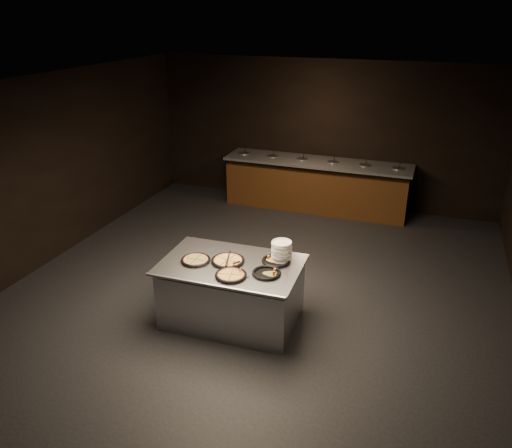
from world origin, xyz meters
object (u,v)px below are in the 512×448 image
object	(u,v)px
plate_stack	(282,251)
pan_veggie_whole	(196,260)
pan_cheese_whole	(228,260)
serving_counter	(232,293)

from	to	relation	value
plate_stack	pan_veggie_whole	size ratio (longest dim) A/B	0.68
pan_cheese_whole	plate_stack	bearing A→B (deg)	24.14
pan_veggie_whole	pan_cheese_whole	bearing A→B (deg)	17.73
plate_stack	pan_cheese_whole	world-z (taller)	plate_stack
serving_counter	plate_stack	size ratio (longest dim) A/B	6.95
plate_stack	serving_counter	bearing A→B (deg)	-152.18
serving_counter	plate_stack	xyz separation A→B (m)	(0.57, 0.30, 0.56)
pan_veggie_whole	pan_cheese_whole	size ratio (longest dim) A/B	0.89
serving_counter	pan_cheese_whole	world-z (taller)	pan_cheese_whole
serving_counter	pan_veggie_whole	world-z (taller)	pan_veggie_whole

